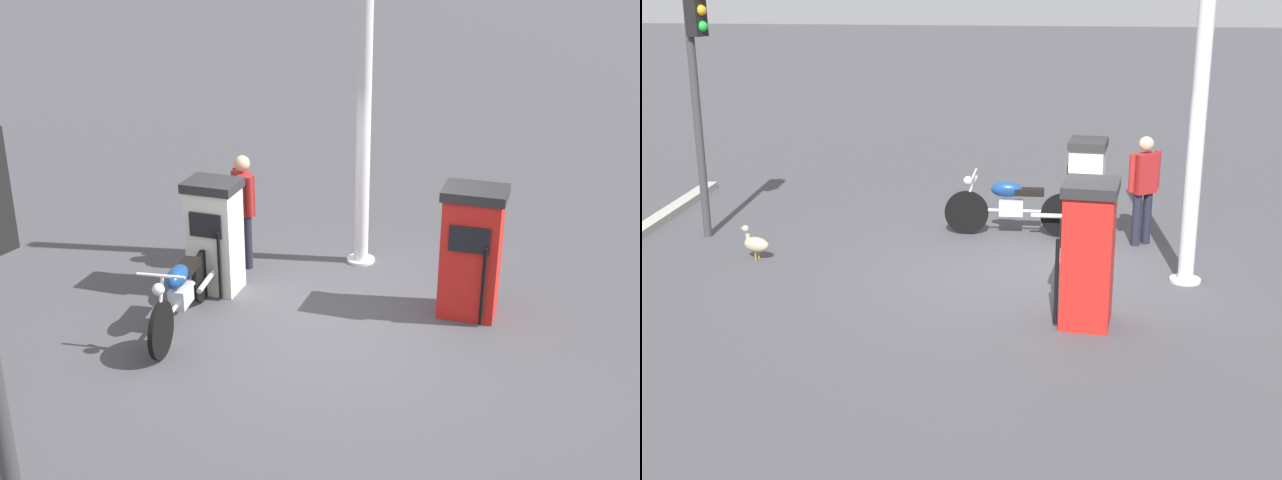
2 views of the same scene
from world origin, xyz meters
TOP-DOWN VIEW (x-y plane):
  - ground_plane at (0.00, 0.00)m, footprint 120.00×120.00m
  - fuel_pump_near at (-0.59, -1.64)m, footprint 0.64×0.73m
  - fuel_pump_far at (-0.60, 1.64)m, footprint 0.70×0.82m
  - motorcycle_near_pump at (0.50, -1.70)m, footprint 2.14×0.56m
  - attendant_person at (-1.42, -1.49)m, footprint 0.50×0.43m
  - canopy_support_pole at (-1.89, 0.08)m, footprint 0.40×0.40m

SIDE VIEW (x-z plane):
  - ground_plane at x=0.00m, z-range 0.00..0.00m
  - motorcycle_near_pump at x=0.50m, z-range 0.00..0.97m
  - fuel_pump_near at x=-0.59m, z-range 0.01..1.53m
  - fuel_pump_far at x=-0.60m, z-range 0.01..1.66m
  - attendant_person at x=-1.42m, z-range 0.11..1.72m
  - canopy_support_pole at x=-1.89m, z-range -0.08..4.71m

